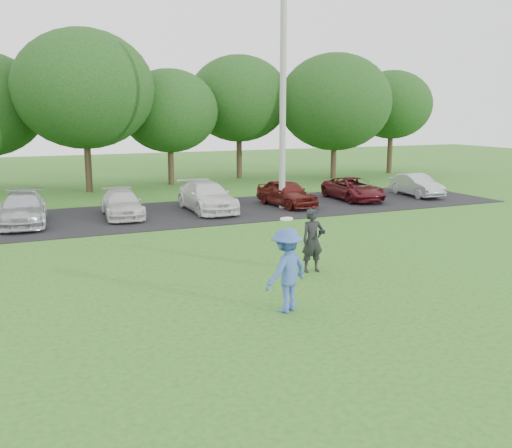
{
  "coord_description": "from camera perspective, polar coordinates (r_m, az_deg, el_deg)",
  "views": [
    {
      "loc": [
        -6.14,
        -10.44,
        4.3
      ],
      "look_at": [
        0.0,
        3.5,
        1.3
      ],
      "focal_mm": 40.0,
      "sensor_mm": 36.0,
      "label": 1
    }
  ],
  "objects": [
    {
      "name": "ground",
      "position": [
        12.85,
        6.37,
        -8.48
      ],
      "size": [
        100.0,
        100.0,
        0.0
      ],
      "primitive_type": "plane",
      "color": "#24691E",
      "rests_on": "ground"
    },
    {
      "name": "parking_lot",
      "position": [
        24.61,
        -8.96,
        0.98
      ],
      "size": [
        32.0,
        6.5,
        0.03
      ],
      "primitive_type": "cube",
      "color": "black",
      "rests_on": "ground"
    },
    {
      "name": "utility_pole",
      "position": [
        25.51,
        2.71,
        12.75
      ],
      "size": [
        0.28,
        0.28,
        10.04
      ],
      "primitive_type": "cylinder",
      "color": "#A2A39D",
      "rests_on": "ground"
    },
    {
      "name": "frisbee_player",
      "position": [
        12.42,
        3.07,
        -4.61
      ],
      "size": [
        1.38,
        1.11,
        2.12
      ],
      "color": "#3E5DB0",
      "rests_on": "ground"
    },
    {
      "name": "camera_bystander",
      "position": [
        15.54,
        5.68,
        -1.65
      ],
      "size": [
        0.65,
        0.45,
        1.75
      ],
      "color": "black",
      "rests_on": "ground"
    },
    {
      "name": "parked_cars",
      "position": [
        24.12,
        -12.79,
        2.09
      ],
      "size": [
        28.15,
        4.63,
        1.26
      ],
      "color": "#595B60",
      "rests_on": "parking_lot"
    },
    {
      "name": "tree_row",
      "position": [
        34.08,
        -11.04,
        11.97
      ],
      "size": [
        42.39,
        9.85,
        8.64
      ],
      "color": "#38281C",
      "rests_on": "ground"
    }
  ]
}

